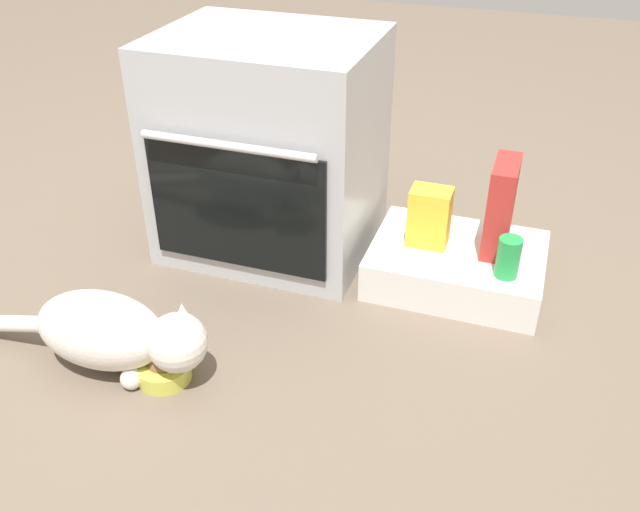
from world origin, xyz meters
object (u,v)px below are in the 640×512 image
(food_bowl, at_px, (164,369))
(snack_bag, at_px, (429,217))
(cereal_box, at_px, (501,207))
(soda_can, at_px, (508,258))
(oven, at_px, (270,147))
(cat, at_px, (114,332))
(pantry_cabinet, at_px, (456,265))

(food_bowl, bearing_deg, snack_bag, 51.63)
(cereal_box, distance_m, soda_can, 0.17)
(oven, relative_size, cat, 0.93)
(pantry_cabinet, distance_m, cat, 1.02)
(snack_bag, bearing_deg, cereal_box, 10.20)
(cat, distance_m, cereal_box, 1.13)
(snack_bag, bearing_deg, oven, 175.29)
(cat, height_order, snack_bag, snack_bag)
(cereal_box, relative_size, soda_can, 2.33)
(cat, xyz_separation_m, cereal_box, (0.86, 0.71, 0.15))
(pantry_cabinet, relative_size, snack_bag, 2.85)
(oven, xyz_separation_m, food_bowl, (-0.01, -0.72, -0.32))
(food_bowl, distance_m, cat, 0.16)
(soda_can, distance_m, snack_bag, 0.27)
(cereal_box, distance_m, snack_bag, 0.21)
(pantry_cabinet, xyz_separation_m, cereal_box, (0.10, 0.03, 0.20))
(pantry_cabinet, height_order, cat, cat)
(pantry_cabinet, bearing_deg, oven, 176.14)
(oven, relative_size, pantry_cabinet, 1.35)
(pantry_cabinet, relative_size, soda_can, 4.27)
(food_bowl, bearing_deg, oven, 89.23)
(oven, height_order, soda_can, oven)
(pantry_cabinet, bearing_deg, soda_can, -34.86)
(oven, distance_m, food_bowl, 0.79)
(oven, bearing_deg, pantry_cabinet, -3.86)
(food_bowl, height_order, snack_bag, snack_bag)
(cat, bearing_deg, pantry_cabinet, 40.80)
(pantry_cabinet, xyz_separation_m, food_bowl, (-0.63, -0.68, -0.03))
(oven, relative_size, soda_can, 5.77)
(oven, distance_m, cat, 0.77)
(cat, bearing_deg, oven, 78.08)
(oven, xyz_separation_m, cat, (-0.14, -0.72, -0.23))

